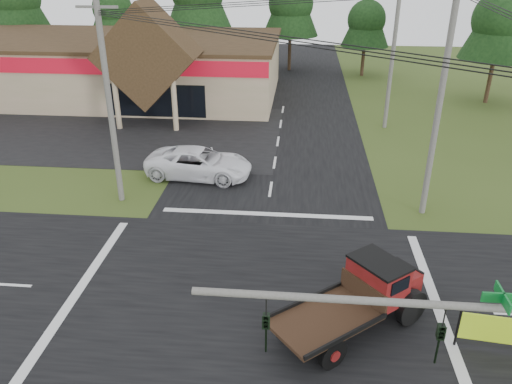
# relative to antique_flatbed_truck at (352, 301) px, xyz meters

# --- Properties ---
(ground) EXTENTS (120.00, 120.00, 0.00)m
(ground) POSITION_rel_antique_flatbed_truck_xyz_m (-3.57, 1.36, -1.24)
(ground) COLOR #384B1A
(ground) RESTS_ON ground
(road_ns) EXTENTS (12.00, 120.00, 0.02)m
(road_ns) POSITION_rel_antique_flatbed_truck_xyz_m (-3.57, 1.36, -1.23)
(road_ns) COLOR black
(road_ns) RESTS_ON ground
(road_ew) EXTENTS (120.00, 12.00, 0.02)m
(road_ew) POSITION_rel_antique_flatbed_truck_xyz_m (-3.57, 1.36, -1.23)
(road_ew) COLOR black
(road_ew) RESTS_ON ground
(parking_apron) EXTENTS (28.00, 14.00, 0.02)m
(parking_apron) POSITION_rel_antique_flatbed_truck_xyz_m (-17.57, 20.36, -1.23)
(parking_apron) COLOR black
(parking_apron) RESTS_ON ground
(cvs_building) EXTENTS (30.40, 18.20, 9.19)m
(cvs_building) POSITION_rel_antique_flatbed_truck_xyz_m (-19.28, 30.93, 1.54)
(cvs_building) COLOR tan
(cvs_building) RESTS_ON ground
(traffic_signal_mast) EXTENTS (8.12, 0.24, 7.00)m
(traffic_signal_mast) POSITION_rel_antique_flatbed_truck_xyz_m (2.25, -6.14, 3.18)
(traffic_signal_mast) COLOR #595651
(traffic_signal_mast) RESTS_ON ground
(utility_pole_nw) EXTENTS (2.00, 0.30, 10.50)m
(utility_pole_nw) POSITION_rel_antique_flatbed_truck_xyz_m (-11.57, 9.36, 4.14)
(utility_pole_nw) COLOR #595651
(utility_pole_nw) RESTS_ON ground
(utility_pole_ne) EXTENTS (2.00, 0.30, 11.50)m
(utility_pole_ne) POSITION_rel_antique_flatbed_truck_xyz_m (4.43, 9.36, 4.65)
(utility_pole_ne) COLOR #595651
(utility_pole_ne) RESTS_ON ground
(utility_pole_n) EXTENTS (2.00, 0.30, 11.20)m
(utility_pole_n) POSITION_rel_antique_flatbed_truck_xyz_m (4.43, 23.36, 4.50)
(utility_pole_n) COLOR #595651
(utility_pole_n) RESTS_ON ground
(tree_row_b) EXTENTS (5.60, 5.60, 10.10)m
(tree_row_b) POSITION_rel_antique_flatbed_truck_xyz_m (-23.57, 43.36, 5.46)
(tree_row_b) COLOR #332316
(tree_row_b) RESTS_ON ground
(tree_row_d) EXTENTS (6.16, 6.16, 11.11)m
(tree_row_d) POSITION_rel_antique_flatbed_truck_xyz_m (-3.57, 43.36, 6.13)
(tree_row_d) COLOR #332316
(tree_row_d) RESTS_ON ground
(tree_row_e) EXTENTS (5.04, 5.04, 9.09)m
(tree_row_e) POSITION_rel_antique_flatbed_truck_xyz_m (4.43, 41.36, 4.79)
(tree_row_e) COLOR #332316
(tree_row_e) RESTS_ON ground
(tree_side_ne) EXTENTS (6.16, 6.16, 11.11)m
(tree_side_ne) POSITION_rel_antique_flatbed_truck_xyz_m (14.43, 31.36, 6.13)
(tree_side_ne) COLOR #332316
(tree_side_ne) RESTS_ON ground
(antique_flatbed_truck) EXTENTS (6.03, 5.54, 2.49)m
(antique_flatbed_truck) POSITION_rel_antique_flatbed_truck_xyz_m (0.00, 0.00, 0.00)
(antique_flatbed_truck) COLOR #5A100C
(antique_flatbed_truck) RESTS_ON ground
(white_pickup) EXTENTS (6.49, 3.45, 1.74)m
(white_pickup) POSITION_rel_antique_flatbed_truck_xyz_m (-7.94, 12.82, -0.38)
(white_pickup) COLOR white
(white_pickup) RESTS_ON ground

